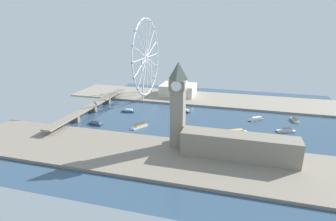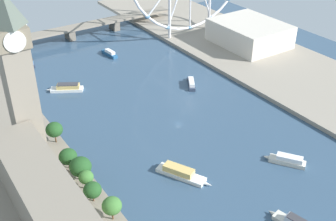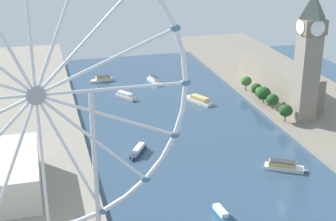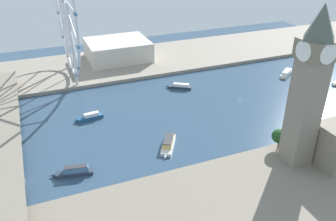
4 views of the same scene
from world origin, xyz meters
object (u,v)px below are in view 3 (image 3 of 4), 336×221
tour_boat_1 (222,215)px  tour_boat_3 (126,96)px  clock_tower (308,56)px  tour_boat_6 (138,151)px  tour_boat_0 (284,166)px  tour_boat_2 (198,100)px  tour_boat_7 (102,79)px  tour_boat_4 (155,80)px  ferris_wheel (36,97)px  parliament_block (277,76)px

tour_boat_1 → tour_boat_3: 188.03m
clock_tower → tour_boat_6: size_ratio=4.27×
tour_boat_0 → tour_boat_1: tour_boat_0 is taller
tour_boat_2 → tour_boat_7: bearing=14.8°
tour_boat_3 → tour_boat_2: bearing=32.1°
clock_tower → tour_boat_6: bearing=8.6°
tour_boat_0 → tour_boat_7: tour_boat_0 is taller
tour_boat_7 → tour_boat_3: bearing=89.4°
tour_boat_0 → tour_boat_4: size_ratio=0.99×
ferris_wheel → clock_tower: bearing=-151.3°
tour_boat_0 → tour_boat_4: (35.42, -182.89, -0.00)m
tour_boat_2 → tour_boat_6: tour_boat_2 is taller
tour_boat_2 → clock_tower: bearing=-163.4°
parliament_block → tour_boat_6: parliament_block is taller
tour_boat_2 → tour_boat_3: tour_boat_2 is taller
ferris_wheel → tour_boat_4: (-102.64, -221.45, -69.64)m
tour_boat_1 → tour_boat_2: tour_boat_2 is taller
clock_tower → tour_boat_2: clock_tower is taller
parliament_block → tour_boat_1: (111.24, 166.85, -13.44)m
tour_boat_6 → tour_boat_3: bearing=-154.5°
tour_boat_0 → tour_boat_4: tour_boat_4 is taller
tour_boat_7 → tour_boat_6: bearing=76.1°
clock_tower → tour_boat_4: (81.13, -120.78, -48.16)m
tour_boat_4 → tour_boat_7: (45.51, -16.65, -0.17)m
parliament_block → tour_boat_1: 200.98m
ferris_wheel → tour_boat_1: (-83.67, 1.45, -69.97)m
tour_boat_0 → tour_boat_3: tour_boat_0 is taller
tour_boat_0 → tour_boat_3: (68.24, -147.51, -0.11)m
tour_boat_4 → tour_boat_1: bearing=-17.2°
parliament_block → ferris_wheel: size_ratio=0.84×
ferris_wheel → tour_boat_0: (-138.05, -38.56, -69.64)m
clock_tower → tour_boat_0: size_ratio=3.59×
tour_boat_2 → tour_boat_7: tour_boat_2 is taller
parliament_block → tour_boat_0: size_ratio=4.45×
parliament_block → tour_boat_1: parliament_block is taller
ferris_wheel → tour_boat_3: ferris_wheel is taller
ferris_wheel → tour_boat_6: (-58.41, -81.78, -70.00)m
tour_boat_1 → tour_boat_0: bearing=120.7°
tour_boat_2 → tour_boat_4: tour_boat_4 is taller
ferris_wheel → parliament_block: bearing=-139.7°
clock_tower → tour_boat_4: size_ratio=3.54×
tour_boat_0 → ferris_wheel: bearing=-133.9°
tour_boat_4 → tour_boat_7: tour_boat_4 is taller
tour_boat_3 → tour_boat_7: (12.69, -52.03, -0.06)m
clock_tower → tour_boat_0: (45.72, 62.12, -48.16)m
tour_boat_3 → tour_boat_7: 53.56m
tour_boat_4 → tour_boat_6: bearing=-29.9°
tour_boat_1 → tour_boat_6: 86.98m
tour_boat_1 → tour_boat_3: (13.85, -187.52, 0.22)m
tour_boat_1 → tour_boat_2: 168.88m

